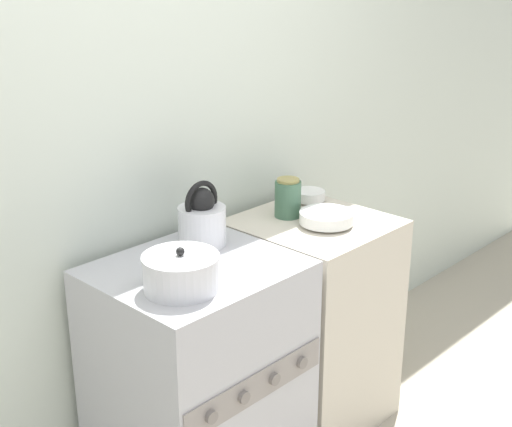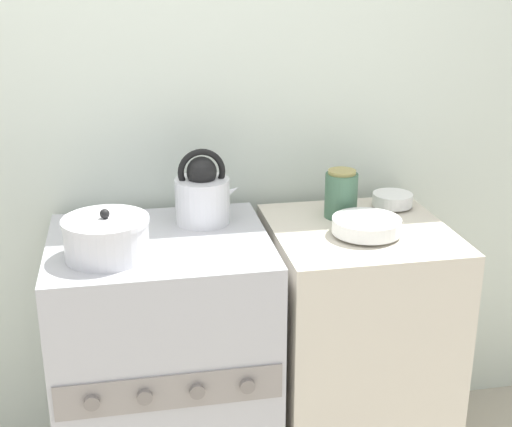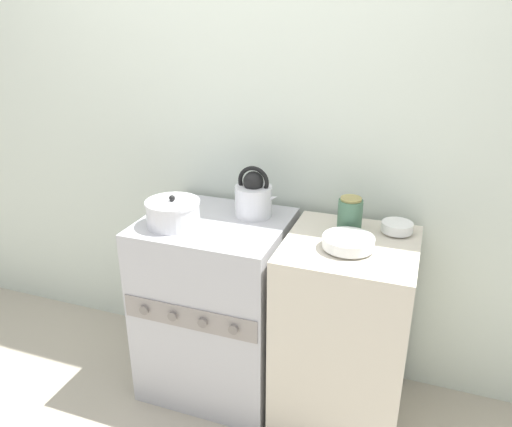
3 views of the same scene
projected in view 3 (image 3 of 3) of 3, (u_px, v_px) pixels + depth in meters
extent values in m
plane|color=#B2A893|center=(195.00, 417.00, 2.42)|extent=(12.00, 12.00, 0.00)
cube|color=silver|center=(241.00, 134.00, 2.51)|extent=(7.00, 0.06, 2.50)
cube|color=#B2B2B7|center=(217.00, 305.00, 2.50)|extent=(0.67, 0.58, 0.92)
cube|color=gray|center=(189.00, 318.00, 2.20)|extent=(0.65, 0.01, 0.11)
cylinder|color=slate|center=(144.00, 310.00, 2.26)|extent=(0.04, 0.02, 0.04)
cylinder|color=slate|center=(173.00, 316.00, 2.22)|extent=(0.04, 0.02, 0.04)
cylinder|color=slate|center=(203.00, 323.00, 2.17)|extent=(0.04, 0.02, 0.04)
cylinder|color=slate|center=(234.00, 329.00, 2.12)|extent=(0.04, 0.02, 0.04)
cube|color=beige|center=(344.00, 332.00, 2.30)|extent=(0.56, 0.58, 0.91)
cylinder|color=silver|center=(253.00, 201.00, 2.36)|extent=(0.18, 0.18, 0.15)
sphere|color=black|center=(253.00, 182.00, 2.33)|extent=(0.10, 0.10, 0.10)
torus|color=black|center=(253.00, 182.00, 2.33)|extent=(0.15, 0.02, 0.15)
cone|color=silver|center=(270.00, 199.00, 2.33)|extent=(0.09, 0.04, 0.07)
cylinder|color=silver|center=(173.00, 215.00, 2.26)|extent=(0.24, 0.24, 0.10)
cylinder|color=silver|center=(172.00, 202.00, 2.24)|extent=(0.25, 0.25, 0.01)
sphere|color=black|center=(172.00, 198.00, 2.23)|extent=(0.03, 0.03, 0.03)
cylinder|color=white|center=(348.00, 248.00, 2.07)|extent=(0.10, 0.10, 0.01)
cylinder|color=white|center=(348.00, 242.00, 2.06)|extent=(0.22, 0.22, 0.05)
cylinder|color=white|center=(397.00, 232.00, 2.22)|extent=(0.06, 0.06, 0.01)
cylinder|color=white|center=(397.00, 227.00, 2.21)|extent=(0.14, 0.14, 0.04)
cylinder|color=#3F664C|center=(350.00, 216.00, 2.21)|extent=(0.11, 0.11, 0.15)
cylinder|color=#998C4C|center=(351.00, 199.00, 2.18)|extent=(0.09, 0.09, 0.01)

